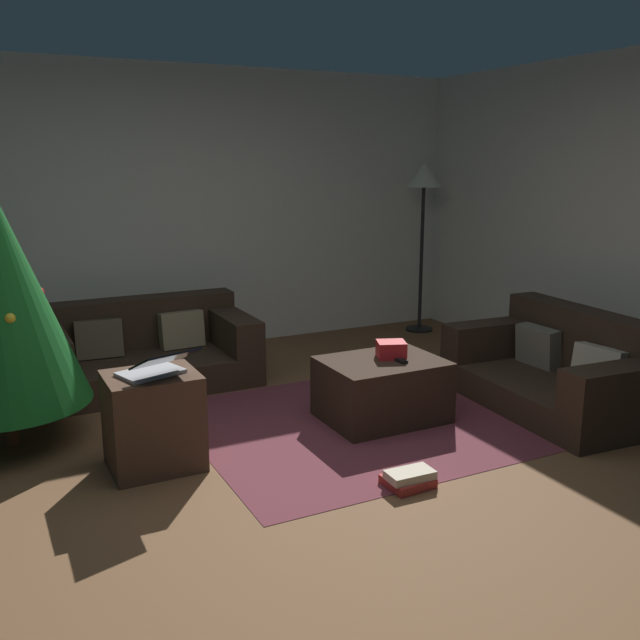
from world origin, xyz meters
TOP-DOWN VIEW (x-y plane):
  - ground_plane at (0.00, 0.00)m, footprint 6.40×6.40m
  - rear_partition at (0.00, 3.14)m, footprint 6.40×0.12m
  - couch_left at (-0.35, 2.24)m, footprint 1.67×0.94m
  - couch_right at (2.25, 0.30)m, footprint 1.00×1.62m
  - ottoman at (0.93, 0.66)m, footprint 0.80×0.62m
  - gift_box at (1.01, 0.68)m, footprint 0.24×0.23m
  - tv_remote at (1.01, 0.59)m, footprint 0.06×0.16m
  - side_table at (-0.67, 0.60)m, footprint 0.52×0.44m
  - laptop at (-0.66, 0.54)m, footprint 0.44×0.48m
  - book_stack at (0.51, -0.29)m, footprint 0.27×0.23m
  - corner_lamp at (2.65, 2.67)m, footprint 0.36×0.36m
  - area_rug at (0.93, 0.66)m, footprint 2.60×2.00m

SIDE VIEW (x-z plane):
  - ground_plane at x=0.00m, z-range 0.00..0.00m
  - area_rug at x=0.93m, z-range 0.00..0.01m
  - book_stack at x=0.51m, z-range 0.00..0.09m
  - ottoman at x=0.93m, z-range 0.00..0.43m
  - couch_left at x=-0.35m, z-range -0.07..0.58m
  - couch_right at x=2.25m, z-range -0.08..0.61m
  - side_table at x=-0.67m, z-range 0.00..0.57m
  - tv_remote at x=1.01m, z-range 0.43..0.45m
  - gift_box at x=1.01m, z-range 0.43..0.54m
  - laptop at x=-0.66m, z-range 0.53..0.71m
  - rear_partition at x=0.00m, z-range 0.00..2.60m
  - corner_lamp at x=2.65m, z-range 0.61..2.35m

